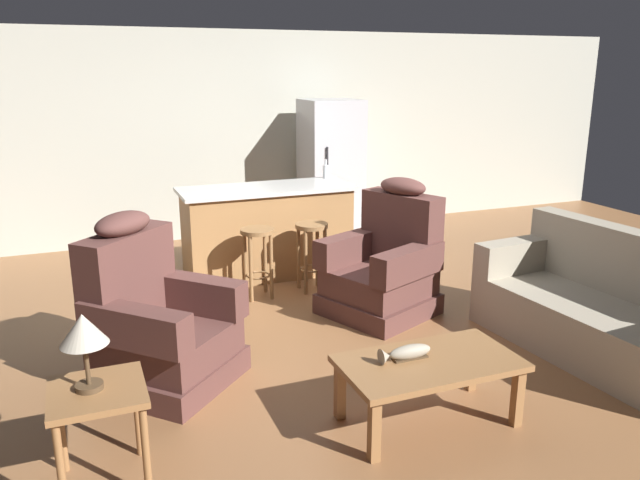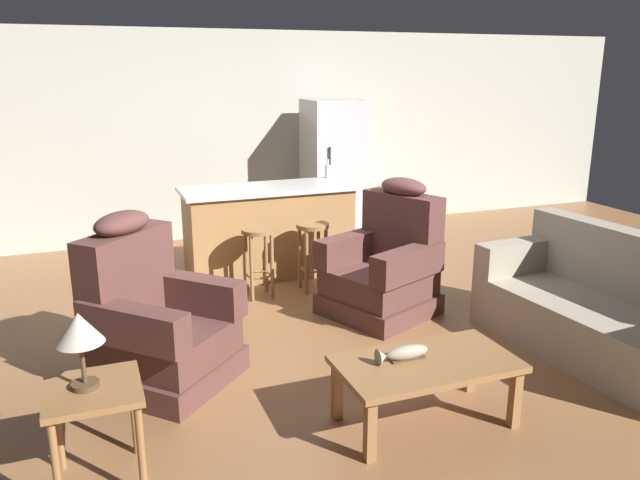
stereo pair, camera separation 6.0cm
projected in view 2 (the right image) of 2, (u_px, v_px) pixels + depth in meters
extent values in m
plane|color=brown|center=(314.00, 319.00, 5.49)|extent=(12.00, 12.00, 0.00)
cube|color=#B2B2A3|center=(228.00, 136.00, 7.96)|extent=(12.00, 0.05, 2.60)
cube|color=olive|center=(427.00, 364.00, 3.80)|extent=(1.10, 0.60, 0.04)
cube|color=olive|center=(370.00, 431.00, 3.47)|extent=(0.06, 0.06, 0.38)
cube|color=olive|center=(515.00, 398.00, 3.81)|extent=(0.06, 0.06, 0.38)
cube|color=olive|center=(337.00, 391.00, 3.90)|extent=(0.06, 0.06, 0.38)
cube|color=olive|center=(470.00, 365.00, 4.24)|extent=(0.06, 0.06, 0.38)
cube|color=#4C3823|center=(407.00, 358.00, 3.81)|extent=(0.22, 0.07, 0.01)
ellipsoid|color=#9E937F|center=(407.00, 352.00, 3.80)|extent=(0.28, 0.09, 0.09)
cone|color=#9E937F|center=(382.00, 357.00, 3.74)|extent=(0.06, 0.10, 0.10)
cube|color=#9E937F|center=(593.00, 342.00, 4.80)|extent=(0.99, 1.96, 0.20)
cube|color=#9E937F|center=(596.00, 317.00, 4.74)|extent=(0.99, 1.96, 0.22)
cube|color=#9E937F|center=(632.00, 265.00, 4.78)|extent=(0.35, 1.91, 0.52)
cube|color=#9E937F|center=(519.00, 256.00, 5.41)|extent=(0.85, 0.27, 0.28)
cube|color=brown|center=(167.00, 369.00, 4.39)|extent=(1.19, 1.19, 0.18)
cube|color=brown|center=(165.00, 342.00, 4.34)|extent=(1.10, 1.10, 0.24)
cube|color=brown|center=(127.00, 276.00, 4.34)|extent=(0.71, 0.70, 0.64)
ellipsoid|color=brown|center=(122.00, 223.00, 4.24)|extent=(0.52, 0.51, 0.16)
cube|color=brown|center=(194.00, 293.00, 4.55)|extent=(0.68, 0.70, 0.26)
cube|color=brown|center=(132.00, 326.00, 3.97)|extent=(0.68, 0.70, 0.26)
cube|color=brown|center=(379.00, 304.00, 5.60)|extent=(1.10, 1.10, 0.18)
cube|color=brown|center=(379.00, 282.00, 5.55)|extent=(1.03, 1.01, 0.24)
cube|color=brown|center=(402.00, 228.00, 5.63)|extent=(0.52, 0.79, 0.64)
ellipsoid|color=brown|center=(404.00, 187.00, 5.53)|extent=(0.42, 0.53, 0.16)
cube|color=brown|center=(408.00, 264.00, 5.24)|extent=(0.80, 0.48, 0.26)
cube|color=brown|center=(351.00, 248.00, 5.69)|extent=(0.80, 0.48, 0.26)
cube|color=olive|center=(93.00, 390.00, 3.20)|extent=(0.48, 0.48, 0.04)
cylinder|color=olive|center=(56.00, 469.00, 3.03)|extent=(0.04, 0.04, 0.52)
cylinder|color=olive|center=(141.00, 451.00, 3.16)|extent=(0.04, 0.04, 0.52)
cylinder|color=olive|center=(58.00, 426.00, 3.38)|extent=(0.04, 0.04, 0.52)
cylinder|color=olive|center=(134.00, 412.00, 3.52)|extent=(0.04, 0.04, 0.52)
cylinder|color=#4C3823|center=(85.00, 385.00, 3.19)|extent=(0.14, 0.14, 0.03)
cylinder|color=#4C3823|center=(83.00, 363.00, 3.16)|extent=(0.02, 0.02, 0.22)
cone|color=#BCB29E|center=(79.00, 328.00, 3.10)|extent=(0.24, 0.24, 0.16)
cube|color=#9E7042|center=(269.00, 233.00, 6.59)|extent=(1.71, 0.63, 0.91)
cube|color=silver|center=(268.00, 189.00, 6.46)|extent=(1.80, 0.70, 0.04)
cylinder|color=olive|center=(258.00, 231.00, 5.86)|extent=(0.32, 0.32, 0.04)
torus|color=olive|center=(259.00, 275.00, 5.98)|extent=(0.23, 0.23, 0.02)
cylinder|color=olive|center=(252.00, 269.00, 5.83)|extent=(0.04, 0.04, 0.64)
cylinder|color=olive|center=(272.00, 267.00, 5.90)|extent=(0.04, 0.04, 0.64)
cylinder|color=olive|center=(246.00, 263.00, 6.01)|extent=(0.04, 0.04, 0.64)
cylinder|color=olive|center=(266.00, 261.00, 6.08)|extent=(0.04, 0.04, 0.64)
cylinder|color=olive|center=(312.00, 226.00, 6.05)|extent=(0.32, 0.32, 0.04)
torus|color=olive|center=(313.00, 269.00, 6.17)|extent=(0.23, 0.23, 0.02)
cylinder|color=olive|center=(307.00, 263.00, 6.02)|extent=(0.04, 0.04, 0.64)
cylinder|color=olive|center=(326.00, 261.00, 6.09)|extent=(0.04, 0.04, 0.64)
cylinder|color=olive|center=(300.00, 257.00, 6.20)|extent=(0.04, 0.04, 0.64)
cylinder|color=olive|center=(318.00, 255.00, 6.27)|extent=(0.04, 0.04, 0.64)
cube|color=#B7B7BC|center=(334.00, 170.00, 7.98)|extent=(0.70, 0.66, 1.76)
cylinder|color=#333338|center=(330.00, 168.00, 7.57)|extent=(0.02, 0.02, 0.50)
cylinder|color=silver|center=(328.00, 172.00, 6.92)|extent=(0.07, 0.07, 0.15)
cylinder|color=silver|center=(328.00, 162.00, 6.89)|extent=(0.03, 0.03, 0.06)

